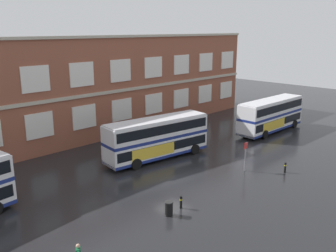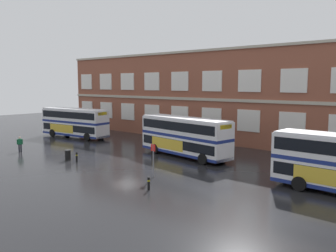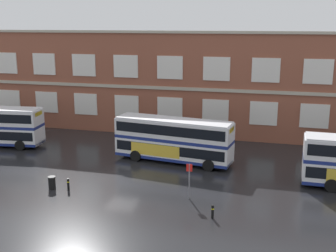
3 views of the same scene
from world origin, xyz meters
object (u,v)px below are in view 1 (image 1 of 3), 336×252
object	(u,v)px
double_decker_middle	(157,138)
double_decker_far	(271,115)
bus_stand_flag	(246,154)
safety_bollard_west	(285,167)
safety_bollard_east	(181,202)
station_litter_bin	(169,208)

from	to	relation	value
double_decker_middle	double_decker_far	xyz separation A→B (m)	(16.91, -2.84, 0.00)
double_decker_far	double_decker_middle	bearing A→B (deg)	170.46
bus_stand_flag	safety_bollard_west	world-z (taller)	bus_stand_flag
double_decker_far	safety_bollard_east	world-z (taller)	double_decker_far
double_decker_far	safety_bollard_east	distance (m)	23.94
double_decker_far	station_litter_bin	bearing A→B (deg)	-165.80
safety_bollard_west	safety_bollard_east	world-z (taller)	same
double_decker_far	safety_bollard_west	world-z (taller)	double_decker_far
double_decker_middle	bus_stand_flag	size ratio (longest dim) A/B	4.17
bus_stand_flag	station_litter_bin	xyz separation A→B (m)	(-10.79, -0.92, -1.12)
double_decker_far	safety_bollard_west	bearing A→B (deg)	-144.85
double_decker_middle	double_decker_far	world-z (taller)	same
safety_bollard_east	bus_stand_flag	bearing A→B (deg)	4.93
bus_stand_flag	safety_bollard_east	bearing A→B (deg)	-175.07
double_decker_far	safety_bollard_east	size ratio (longest dim) A/B	11.63
bus_stand_flag	station_litter_bin	distance (m)	10.88
bus_stand_flag	safety_bollard_east	xyz separation A→B (m)	(-9.43, -0.81, -1.14)
bus_stand_flag	double_decker_far	bearing A→B (deg)	21.09
double_decker_far	station_litter_bin	distance (m)	25.27
bus_stand_flag	station_litter_bin	bearing A→B (deg)	-175.13
station_litter_bin	safety_bollard_west	xyz separation A→B (m)	(12.99, -1.88, -0.03)
station_litter_bin	safety_bollard_east	bearing A→B (deg)	4.46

